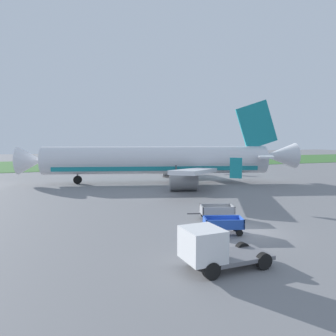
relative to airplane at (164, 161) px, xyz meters
name	(u,v)px	position (x,y,z in m)	size (l,w,h in m)	color
ground_plane	(243,231)	(-2.07, -23.59, -3.05)	(220.00, 220.00, 0.00)	slate
grass_strip	(110,164)	(-2.07, 34.42, -3.02)	(220.00, 28.00, 0.06)	#3D7033
airplane	(164,161)	(0.00, 0.00, 0.00)	(37.21, 30.15, 11.34)	silver
baggage_cart_nearest	(223,225)	(-3.63, -23.64, -2.45)	(3.61, 2.05, 1.07)	#234CB2
baggage_cart_second_in_row	(217,211)	(-2.23, -20.05, -2.45)	(3.62, 1.99, 1.07)	gray
service_truck_beside_carts	(211,248)	(-7.00, -28.79, -1.95)	(4.51, 2.30, 2.10)	slate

